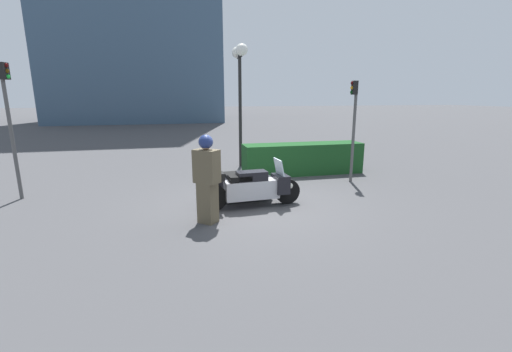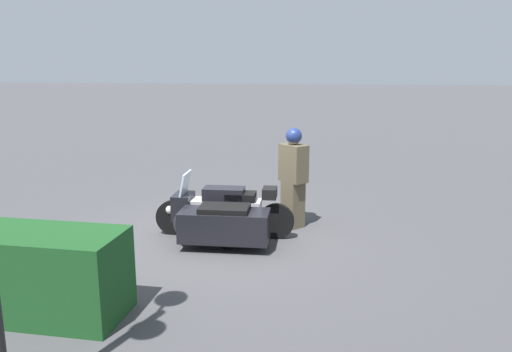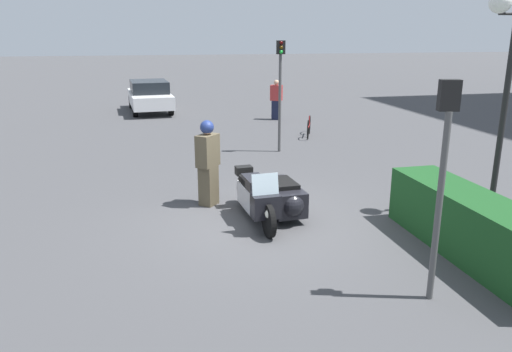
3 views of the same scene
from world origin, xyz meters
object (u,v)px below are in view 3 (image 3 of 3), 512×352
Objects in this scene: police_motorcycle at (271,197)px; hedge_bush_curbside at (475,228)px; officer_rider at (208,161)px; traffic_light_near at (443,158)px; traffic_light_far at (280,80)px; parked_car_background at (150,95)px; bicycle_parked at (309,127)px; pedestrian_bystander at (276,100)px.

hedge_bush_curbside is at bearing 44.79° from police_motorcycle.
traffic_light_near is at bearing 160.30° from officer_rider.
officer_rider is 0.45× the size of hedge_bush_curbside.
traffic_light_far reaches higher than traffic_light_near.
parked_car_background is (-9.51, -3.78, -1.48)m from traffic_light_far.
traffic_light_near is (4.68, 2.52, 1.05)m from officer_rider.
officer_rider is 0.55× the size of traffic_light_far.
traffic_light_far is (-5.70, 1.76, 1.79)m from police_motorcycle.
traffic_light_near is (1.02, -1.43, 1.52)m from hedge_bush_curbside.
bicycle_parked is at bearing -82.25° from officer_rider.
traffic_light_near reaches higher than parked_car_background.
hedge_bush_curbside is at bearing -149.29° from pedestrian_bystander.
parked_car_background reaches higher than police_motorcycle.
traffic_light_far is (-4.56, 2.87, 1.26)m from officer_rider.
pedestrian_bystander is at bearing 172.98° from traffic_light_far.
traffic_light_near reaches higher than pedestrian_bystander.
officer_rider is at bearing -139.46° from police_motorcycle.
pedestrian_bystander is at bearing 6.67° from traffic_light_near.
traffic_light_near reaches higher than bicycle_parked.
parked_car_background is at bearing -44.27° from officer_rider.
traffic_light_far is at bearing -172.54° from hedge_bush_curbside.
officer_rider is at bearing -25.04° from traffic_light_far.
traffic_light_near is 15.34m from pedestrian_bystander.
police_motorcycle is at bearing -1.95° from bicycle_parked.
pedestrian_bystander is (-14.15, 0.43, 0.33)m from hedge_bush_curbside.
pedestrian_bystander reaches higher than bicycle_parked.
officer_rider is 0.61× the size of traffic_light_near.
police_motorcycle is 0.60× the size of hedge_bush_curbside.
pedestrian_bystander is at bearing -154.89° from bicycle_parked.
hedge_bush_curbside is 2.41× the size of pedestrian_bystander.
police_motorcycle is 1.68m from officer_rider.
officer_rider is (-1.14, -1.11, 0.53)m from police_motorcycle.
traffic_light_far is (-9.24, 0.35, 0.21)m from traffic_light_near.
officer_rider is 5.53m from traffic_light_far.
bicycle_parked is at bearing 3.36° from traffic_light_near.
officer_rider is 14.10m from parked_car_background.
hedge_bush_curbside is (3.66, 3.95, -0.46)m from officer_rider.
pedestrian_bystander reaches higher than police_motorcycle.
traffic_light_near is at bearing 18.03° from police_motorcycle.
officer_rider is 0.40× the size of parked_car_background.
hedge_bush_curbside is (2.51, 2.84, 0.07)m from police_motorcycle.
traffic_light_far is 6.28m from pedestrian_bystander.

